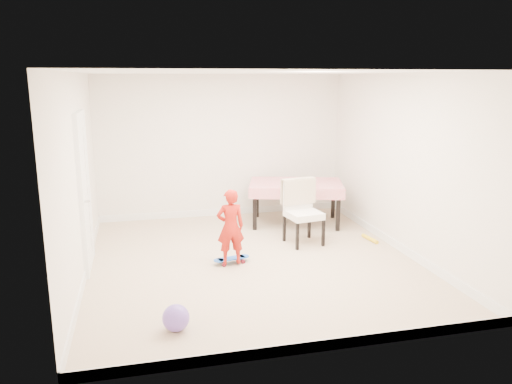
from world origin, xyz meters
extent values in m
plane|color=tan|center=(0.00, 0.00, 0.00)|extent=(5.00, 5.00, 0.00)
cube|color=white|center=(0.00, 0.00, 2.58)|extent=(4.50, 5.00, 0.04)
cube|color=silver|center=(0.00, 2.48, 1.30)|extent=(4.50, 0.04, 2.60)
cube|color=silver|center=(0.00, -2.48, 1.30)|extent=(4.50, 0.04, 2.60)
cube|color=silver|center=(-2.23, 0.00, 1.30)|extent=(0.04, 5.00, 2.60)
cube|color=silver|center=(2.23, 0.00, 1.30)|extent=(0.04, 5.00, 2.60)
cube|color=white|center=(-2.22, 0.30, 1.02)|extent=(0.11, 0.94, 2.11)
cube|color=white|center=(0.00, 2.49, 0.06)|extent=(4.50, 0.02, 0.12)
cube|color=white|center=(0.00, -2.49, 0.06)|extent=(4.50, 0.02, 0.12)
cube|color=white|center=(-2.24, 0.00, 0.06)|extent=(0.02, 5.00, 0.12)
cube|color=white|center=(2.24, 0.00, 0.06)|extent=(0.02, 5.00, 0.12)
imported|color=#B61B12|center=(-0.33, -0.11, 0.52)|extent=(0.39, 0.26, 1.04)
sphere|color=#6E4DBA|center=(-1.21, -1.77, 0.14)|extent=(0.28, 0.28, 0.28)
cylinder|color=yellow|center=(2.02, 0.44, 0.03)|extent=(0.11, 0.40, 0.06)
camera|label=1|loc=(-1.49, -6.50, 2.53)|focal=35.00mm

